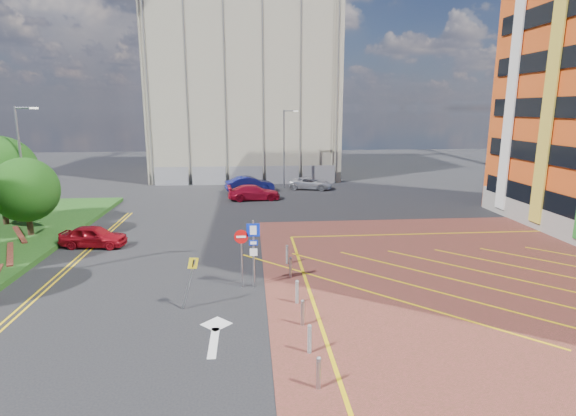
{
  "coord_description": "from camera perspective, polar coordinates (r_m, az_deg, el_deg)",
  "views": [
    {
      "loc": [
        0.39,
        -18.7,
        8.14
      ],
      "look_at": [
        2.38,
        4.42,
        2.97
      ],
      "focal_mm": 28.0,
      "sensor_mm": 36.0,
      "label": 1
    }
  ],
  "objects": [
    {
      "name": "ground",
      "position": [
        20.4,
        -5.71,
        -11.03
      ],
      "size": [
        140.0,
        140.0,
        0.0
      ],
      "primitive_type": "plane",
      "color": "black",
      "rests_on": "ground"
    },
    {
      "name": "car_blue_back",
      "position": [
        44.64,
        -4.89,
        3.02
      ],
      "size": [
        5.01,
        2.63,
        1.57
      ],
      "primitive_type": "imported",
      "rotation": [
        0.0,
        0.0,
        1.78
      ],
      "color": "navy",
      "rests_on": "ground"
    },
    {
      "name": "forecourt",
      "position": [
        24.52,
        29.54,
        -8.52
      ],
      "size": [
        26.0,
        26.0,
        0.02
      ],
      "primitive_type": "cube",
      "color": "brown",
      "rests_on": "ground"
    },
    {
      "name": "car_red_back",
      "position": [
        40.82,
        -4.36,
        1.99
      ],
      "size": [
        4.89,
        2.34,
        1.37
      ],
      "primitive_type": "imported",
      "rotation": [
        0.0,
        0.0,
        1.66
      ],
      "color": "#B10F28",
      "rests_on": "ground"
    },
    {
      "name": "tree_c",
      "position": [
        32.27,
        -30.37,
        2.0
      ],
      "size": [
        4.0,
        4.0,
        4.9
      ],
      "color": "#3D2B1C",
      "rests_on": "grass_bed"
    },
    {
      "name": "sign_cluster",
      "position": [
        20.64,
        -4.98,
        -4.94
      ],
      "size": [
        1.17,
        0.12,
        3.2
      ],
      "color": "#9EA0A8",
      "rests_on": "ground"
    },
    {
      "name": "warning_sign",
      "position": [
        18.95,
        -12.29,
        -8.49
      ],
      "size": [
        0.77,
        0.42,
        2.25
      ],
      "color": "#9EA0A8",
      "rests_on": "ground"
    },
    {
      "name": "construction_building",
      "position": [
        58.77,
        -5.5,
        15.28
      ],
      "size": [
        21.2,
        19.2,
        22.0
      ],
      "primitive_type": "cube",
      "color": "gray",
      "rests_on": "ground"
    },
    {
      "name": "lamp_left_far",
      "position": [
        34.26,
        -30.63,
        4.98
      ],
      "size": [
        1.53,
        0.16,
        8.0
      ],
      "color": "#9EA0A8",
      "rests_on": "grass_bed"
    },
    {
      "name": "car_red_left",
      "position": [
        29.32,
        -23.46,
        -3.31
      ],
      "size": [
        4.0,
        2.0,
        1.31
      ],
      "primitive_type": "imported",
      "rotation": [
        0.0,
        0.0,
        1.45
      ],
      "color": "#A70E19",
      "rests_on": "ground"
    },
    {
      "name": "bollard_row",
      "position": [
        18.78,
        1.37,
        -11.55
      ],
      "size": [
        0.14,
        11.14,
        0.9
      ],
      "color": "#9EA0A8",
      "rests_on": "forecourt"
    },
    {
      "name": "construction_fence",
      "position": [
        49.23,
        -4.18,
        4.17
      ],
      "size": [
        21.6,
        0.06,
        2.0
      ],
      "primitive_type": "cube",
      "color": "gray",
      "rests_on": "ground"
    },
    {
      "name": "lamp_back",
      "position": [
        47.0,
        -0.42,
        7.93
      ],
      "size": [
        1.53,
        0.16,
        8.0
      ],
      "color": "#9EA0A8",
      "rests_on": "ground"
    },
    {
      "name": "car_silver_back",
      "position": [
        46.21,
        2.88,
        3.16
      ],
      "size": [
        4.84,
        3.21,
        1.23
      ],
      "primitive_type": "imported",
      "rotation": [
        0.0,
        0.0,
        1.29
      ],
      "color": "silver",
      "rests_on": "ground"
    }
  ]
}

